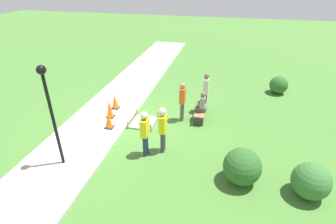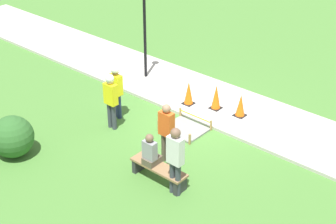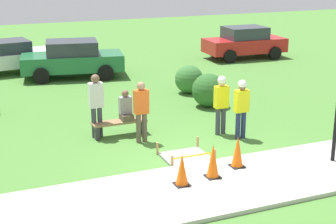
{
  "view_description": "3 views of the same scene",
  "coord_description": "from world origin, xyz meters",
  "px_view_note": "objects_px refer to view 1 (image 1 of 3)",
  "views": [
    {
      "loc": [
        9.16,
        3.85,
        5.87
      ],
      "look_at": [
        0.29,
        1.77,
        0.91
      ],
      "focal_mm": 28.0,
      "sensor_mm": 36.0,
      "label": 1
    },
    {
      "loc": [
        -8.3,
        10.76,
        8.04
      ],
      "look_at": [
        -0.24,
        1.47,
        1.05
      ],
      "focal_mm": 55.0,
      "sensor_mm": 36.0,
      "label": 2
    },
    {
      "loc": [
        -5.34,
        -10.79,
        5.09
      ],
      "look_at": [
        -0.24,
        1.5,
        1.01
      ],
      "focal_mm": 55.0,
      "sensor_mm": 36.0,
      "label": 3
    }
  ],
  "objects_px": {
    "worker_assistant": "(163,126)",
    "lamppost_near": "(49,102)",
    "traffic_cone_sidewalk_edge": "(109,119)",
    "park_bench": "(201,111)",
    "person_seated_on_bench": "(202,104)",
    "traffic_cone_near_patch": "(115,101)",
    "traffic_cone_far_patch": "(110,109)",
    "bystander_in_gray_shirt": "(206,90)",
    "bystander_in_orange_shirt": "(182,100)",
    "worker_supervisor": "(145,130)"
  },
  "relations": [
    {
      "from": "person_seated_on_bench",
      "to": "bystander_in_orange_shirt",
      "type": "distance_m",
      "value": 0.87
    },
    {
      "from": "traffic_cone_near_patch",
      "to": "person_seated_on_bench",
      "type": "relative_size",
      "value": 0.82
    },
    {
      "from": "bystander_in_gray_shirt",
      "to": "worker_supervisor",
      "type": "bearing_deg",
      "value": -24.12
    },
    {
      "from": "traffic_cone_sidewalk_edge",
      "to": "worker_assistant",
      "type": "height_order",
      "value": "worker_assistant"
    },
    {
      "from": "person_seated_on_bench",
      "to": "bystander_in_orange_shirt",
      "type": "relative_size",
      "value": 0.51
    },
    {
      "from": "traffic_cone_near_patch",
      "to": "person_seated_on_bench",
      "type": "bearing_deg",
      "value": 89.96
    },
    {
      "from": "bystander_in_orange_shirt",
      "to": "worker_supervisor",
      "type": "bearing_deg",
      "value": -16.52
    },
    {
      "from": "person_seated_on_bench",
      "to": "bystander_in_gray_shirt",
      "type": "distance_m",
      "value": 0.91
    },
    {
      "from": "traffic_cone_sidewalk_edge",
      "to": "bystander_in_gray_shirt",
      "type": "height_order",
      "value": "bystander_in_gray_shirt"
    },
    {
      "from": "traffic_cone_sidewalk_edge",
      "to": "bystander_in_gray_shirt",
      "type": "xyz_separation_m",
      "value": [
        -2.54,
        3.67,
        0.59
      ]
    },
    {
      "from": "park_bench",
      "to": "person_seated_on_bench",
      "type": "relative_size",
      "value": 1.8
    },
    {
      "from": "person_seated_on_bench",
      "to": "lamppost_near",
      "type": "xyz_separation_m",
      "value": [
        4.11,
        -4.2,
        1.59
      ]
    },
    {
      "from": "traffic_cone_far_patch",
      "to": "bystander_in_orange_shirt",
      "type": "distance_m",
      "value": 3.21
    },
    {
      "from": "traffic_cone_sidewalk_edge",
      "to": "park_bench",
      "type": "distance_m",
      "value": 4.04
    },
    {
      "from": "bystander_in_orange_shirt",
      "to": "lamppost_near",
      "type": "xyz_separation_m",
      "value": [
        3.92,
        -3.37,
        1.39
      ]
    },
    {
      "from": "park_bench",
      "to": "lamppost_near",
      "type": "bearing_deg",
      "value": -43.72
    },
    {
      "from": "traffic_cone_near_patch",
      "to": "worker_supervisor",
      "type": "xyz_separation_m",
      "value": [
        2.92,
        2.41,
        0.57
      ]
    },
    {
      "from": "traffic_cone_near_patch",
      "to": "worker_supervisor",
      "type": "height_order",
      "value": "worker_supervisor"
    },
    {
      "from": "person_seated_on_bench",
      "to": "lamppost_near",
      "type": "distance_m",
      "value": 6.09
    },
    {
      "from": "bystander_in_orange_shirt",
      "to": "bystander_in_gray_shirt",
      "type": "height_order",
      "value": "bystander_in_gray_shirt"
    },
    {
      "from": "worker_supervisor",
      "to": "bystander_in_gray_shirt",
      "type": "relative_size",
      "value": 0.93
    },
    {
      "from": "park_bench",
      "to": "worker_supervisor",
      "type": "distance_m",
      "value": 3.59
    },
    {
      "from": "worker_assistant",
      "to": "person_seated_on_bench",
      "type": "bearing_deg",
      "value": 157.09
    },
    {
      "from": "person_seated_on_bench",
      "to": "worker_supervisor",
      "type": "distance_m",
      "value": 3.35
    },
    {
      "from": "traffic_cone_near_patch",
      "to": "traffic_cone_sidewalk_edge",
      "type": "relative_size",
      "value": 0.93
    },
    {
      "from": "traffic_cone_near_patch",
      "to": "bystander_in_orange_shirt",
      "type": "bearing_deg",
      "value": 86.57
    },
    {
      "from": "worker_assistant",
      "to": "traffic_cone_far_patch",
      "type": "bearing_deg",
      "value": -121.2
    },
    {
      "from": "traffic_cone_near_patch",
      "to": "worker_assistant",
      "type": "bearing_deg",
      "value": 49.09
    },
    {
      "from": "traffic_cone_far_patch",
      "to": "bystander_in_gray_shirt",
      "type": "distance_m",
      "value": 4.38
    },
    {
      "from": "bystander_in_gray_shirt",
      "to": "person_seated_on_bench",
      "type": "bearing_deg",
      "value": -4.01
    },
    {
      "from": "worker_assistant",
      "to": "lamppost_near",
      "type": "xyz_separation_m",
      "value": [
        1.55,
        -3.11,
        1.34
      ]
    },
    {
      "from": "traffic_cone_near_patch",
      "to": "bystander_in_gray_shirt",
      "type": "xyz_separation_m",
      "value": [
        -0.86,
        4.11,
        0.62
      ]
    },
    {
      "from": "person_seated_on_bench",
      "to": "worker_assistant",
      "type": "distance_m",
      "value": 2.8
    },
    {
      "from": "traffic_cone_far_patch",
      "to": "park_bench",
      "type": "bearing_deg",
      "value": 105.33
    },
    {
      "from": "bystander_in_orange_shirt",
      "to": "bystander_in_gray_shirt",
      "type": "relative_size",
      "value": 0.94
    },
    {
      "from": "bystander_in_orange_shirt",
      "to": "bystander_in_gray_shirt",
      "type": "bearing_deg",
      "value": 139.97
    },
    {
      "from": "worker_supervisor",
      "to": "bystander_in_orange_shirt",
      "type": "relative_size",
      "value": 0.99
    },
    {
      "from": "worker_supervisor",
      "to": "traffic_cone_sidewalk_edge",
      "type": "bearing_deg",
      "value": -122.12
    },
    {
      "from": "traffic_cone_far_patch",
      "to": "person_seated_on_bench",
      "type": "distance_m",
      "value": 4.03
    },
    {
      "from": "worker_supervisor",
      "to": "lamppost_near",
      "type": "xyz_separation_m",
      "value": [
        1.19,
        -2.56,
        1.36
      ]
    },
    {
      "from": "person_seated_on_bench",
      "to": "worker_supervisor",
      "type": "height_order",
      "value": "worker_supervisor"
    },
    {
      "from": "park_bench",
      "to": "traffic_cone_sidewalk_edge",
      "type": "bearing_deg",
      "value": -61.81
    },
    {
      "from": "park_bench",
      "to": "person_seated_on_bench",
      "type": "distance_m",
      "value": 0.54
    },
    {
      "from": "traffic_cone_far_patch",
      "to": "worker_supervisor",
      "type": "xyz_separation_m",
      "value": [
        2.08,
        2.3,
        0.53
      ]
    },
    {
      "from": "worker_assistant",
      "to": "bystander_in_gray_shirt",
      "type": "bearing_deg",
      "value": 161.53
    },
    {
      "from": "bystander_in_orange_shirt",
      "to": "traffic_cone_sidewalk_edge",
      "type": "bearing_deg",
      "value": -61.84
    },
    {
      "from": "traffic_cone_near_patch",
      "to": "traffic_cone_far_patch",
      "type": "distance_m",
      "value": 0.85
    },
    {
      "from": "person_seated_on_bench",
      "to": "bystander_in_gray_shirt",
      "type": "xyz_separation_m",
      "value": [
        -0.86,
        0.06,
        0.28
      ]
    },
    {
      "from": "worker_assistant",
      "to": "worker_supervisor",
      "type": "bearing_deg",
      "value": -57.1
    },
    {
      "from": "worker_supervisor",
      "to": "bystander_in_orange_shirt",
      "type": "xyz_separation_m",
      "value": [
        -2.73,
        0.81,
        -0.03
      ]
    }
  ]
}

